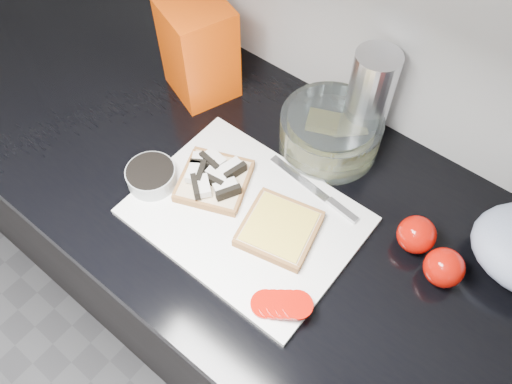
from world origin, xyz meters
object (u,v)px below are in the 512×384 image
Objects in this scene: glass_bowl at (330,132)px; steel_canister at (369,98)px; cutting_board at (246,216)px; bread_bag at (199,50)px.

steel_canister reaches higher than glass_bowl.
cutting_board is 0.37m from bread_bag.
bread_bag reaches higher than cutting_board.
bread_bag is at bearing -173.88° from glass_bowl.
bread_bag is (-0.31, -0.03, 0.06)m from glass_bowl.
cutting_board is at bearing -94.98° from glass_bowl.
bread_bag is 0.36m from steel_canister.
cutting_board is 1.99× the size of glass_bowl.
glass_bowl is 0.32m from bread_bag.
cutting_board is 0.24m from glass_bowl.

